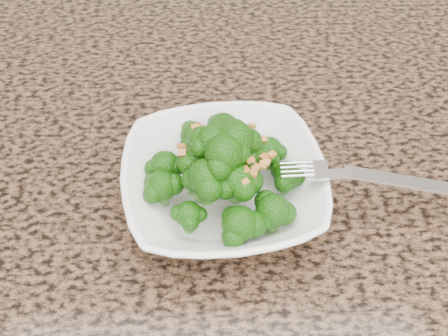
{
  "coord_description": "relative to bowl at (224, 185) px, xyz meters",
  "views": [
    {
      "loc": [
        0.01,
        0.04,
        1.35
      ],
      "look_at": [
        0.02,
        0.41,
        0.95
      ],
      "focal_mm": 45.0,
      "sensor_mm": 36.0,
      "label": 1
    }
  ],
  "objects": [
    {
      "name": "garlic_topping",
      "position": [
        0.0,
        0.0,
        0.09
      ],
      "size": [
        0.11,
        0.11,
        0.01
      ],
      "primitive_type": null,
      "color": "#BC752D",
      "rests_on": "broccoli_pile"
    },
    {
      "name": "granite_counter",
      "position": [
        -0.02,
        -0.11,
        -0.04
      ],
      "size": [
        1.64,
        1.04,
        0.03
      ],
      "primitive_type": "cube",
      "color": "brown",
      "rests_on": "cabinet"
    },
    {
      "name": "broccoli_pile",
      "position": [
        0.0,
        0.0,
        0.06
      ],
      "size": [
        0.18,
        0.18,
        0.06
      ],
      "primitive_type": null,
      "color": "#185309",
      "rests_on": "bowl"
    },
    {
      "name": "fork",
      "position": [
        0.11,
        -0.02,
        0.03
      ],
      "size": [
        0.2,
        0.04,
        0.01
      ],
      "primitive_type": null,
      "rotation": [
        0.0,
        0.0,
        -0.05
      ],
      "color": "silver",
      "rests_on": "bowl"
    },
    {
      "name": "bowl",
      "position": [
        0.0,
        0.0,
        0.0
      ],
      "size": [
        0.22,
        0.22,
        0.05
      ],
      "primitive_type": "imported",
      "rotation": [
        0.0,
        0.0,
        0.11
      ],
      "color": "white",
      "rests_on": "granite_counter"
    }
  ]
}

